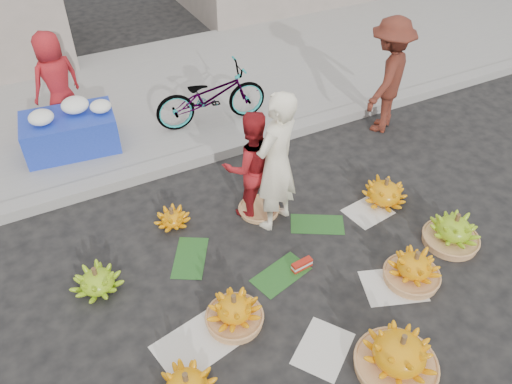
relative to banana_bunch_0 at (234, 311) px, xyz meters
name	(u,v)px	position (x,y,z in m)	size (l,w,h in m)	color
ground	(280,260)	(0.82, 0.52, -0.17)	(80.00, 80.00, 0.00)	black
curb	(205,155)	(0.82, 2.72, -0.09)	(40.00, 0.25, 0.15)	gray
sidewalk	(157,93)	(0.82, 4.82, -0.11)	(40.00, 4.00, 0.12)	gray
newspaper_scatter	(318,311)	(0.82, -0.28, -0.17)	(3.20, 1.80, 0.00)	silver
banana_leaves	(264,251)	(0.72, 0.72, -0.16)	(2.00, 1.00, 0.00)	#1B4D19
banana_bunch_0	(234,311)	(0.00, 0.00, 0.00)	(0.57, 0.57, 0.41)	#B27B4B
banana_bunch_2	(399,354)	(1.10, -1.16, 0.05)	(0.75, 0.75, 0.50)	#B27B4B
banana_bunch_3	(414,268)	(1.95, -0.39, 0.01)	(0.59, 0.59, 0.42)	#B27B4B
banana_bunch_4	(453,231)	(2.75, -0.16, 0.02)	(0.69, 0.69, 0.44)	#B27B4B
banana_bunch_5	(385,192)	(2.52, 0.80, -0.01)	(0.77, 0.77, 0.37)	#F29F0C
banana_bunch_6	(97,280)	(-1.11, 1.05, -0.03)	(0.57, 0.57, 0.32)	#6DA617
banana_bunch_7	(172,218)	(-0.06, 1.65, -0.07)	(0.40, 0.40, 0.26)	#F29F0C
basket_spare	(259,209)	(1.00, 1.37, -0.14)	(0.50, 0.50, 0.06)	#B27B4B
incense_stack	(302,265)	(0.98, 0.30, -0.11)	(0.25, 0.08, 0.10)	#B12012
vendor_cream	(276,163)	(1.09, 1.13, 0.72)	(0.65, 0.43, 1.78)	white
vendor_red	(251,166)	(0.91, 1.41, 0.55)	(0.70, 0.54, 1.43)	red
man_striped	(387,76)	(3.60, 2.27, 0.71)	(1.13, 0.65, 1.75)	#9C311C
flower_table	(70,130)	(-0.79, 3.70, 0.25)	(1.34, 0.92, 0.73)	#1A30A9
grey_bucket	(51,148)	(-1.11, 3.60, 0.11)	(0.27, 0.27, 0.31)	gray
flower_vendor	(56,81)	(-0.75, 4.38, 0.69)	(0.72, 0.47, 1.48)	red
bicycle	(211,96)	(1.27, 3.44, 0.40)	(1.71, 0.60, 0.90)	gray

